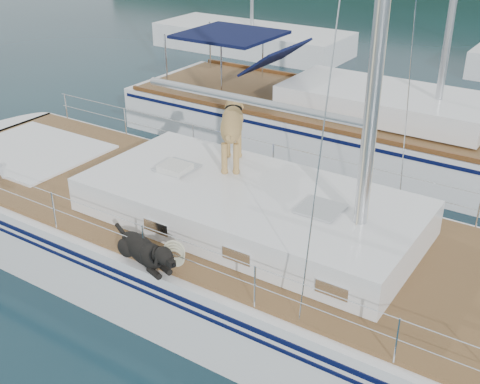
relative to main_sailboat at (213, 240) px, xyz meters
The scene contains 4 objects.
ground 0.69m from the main_sailboat, behind, with size 120.00×120.00×0.00m, color black.
main_sailboat is the anchor object (origin of this frame).
neighbor_sailboat 6.32m from the main_sailboat, 95.37° to the left, with size 11.00×3.50×13.30m.
bg_boat_west 16.17m from the main_sailboat, 120.03° to the left, with size 8.00×3.00×11.65m.
Camera 1 is at (5.17, -6.90, 5.85)m, focal length 45.00 mm.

